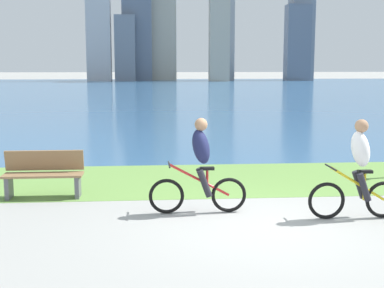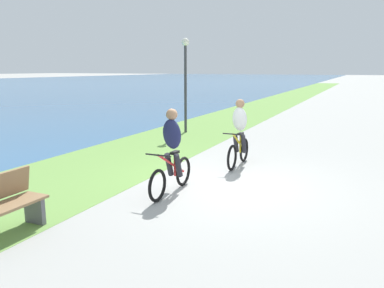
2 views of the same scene
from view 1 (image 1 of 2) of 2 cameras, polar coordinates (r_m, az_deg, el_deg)
ground_plane at (r=8.66m, az=7.34°, el=-8.62°), size 300.00×300.00×0.00m
grass_strip_bayside at (r=11.93m, az=3.98°, el=-3.75°), size 120.00×3.46×0.01m
bay_water_surface at (r=50.78m, az=-2.54°, el=5.75°), size 300.00×74.86×0.00m
cyclist_lead at (r=9.09m, az=0.88°, el=-2.35°), size 1.69×0.52×1.65m
cyclist_trailing at (r=9.18m, az=17.45°, el=-2.61°), size 1.60×0.52×1.66m
bench_near_path at (r=10.61m, az=-15.63°, el=-3.15°), size 1.50×0.47×0.90m
city_skyline_far_shore at (r=81.03m, az=-0.28°, el=14.20°), size 33.65×8.72×27.97m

